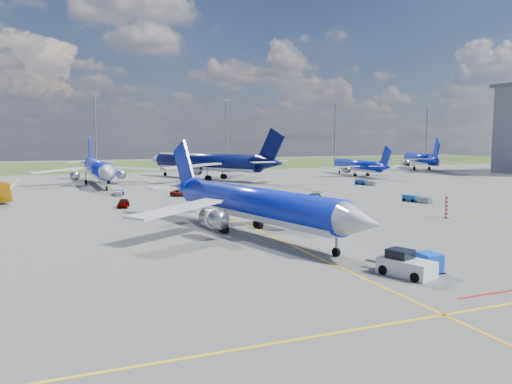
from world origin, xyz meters
name	(u,v)px	position (x,y,z in m)	size (l,w,h in m)	color
ground	(294,247)	(0.00, 0.00, 0.00)	(400.00, 400.00, 0.00)	#50504E
grass_strip	(117,166)	(0.00, 150.00, 0.00)	(400.00, 80.00, 0.01)	#2D4719
taxiway_lines	(212,209)	(0.17, 27.70, 0.01)	(60.25, 160.00, 0.02)	yellow
floodlight_masts	(164,131)	(10.00, 110.00, 12.56)	(202.20, 0.50, 22.70)	slate
warning_post	(447,207)	(26.00, 8.00, 1.50)	(0.50, 0.50, 3.00)	red
bg_jet_nnw	(99,185)	(-12.41, 72.40, 0.00)	(30.25, 39.70, 10.40)	#0D22BE
bg_jet_n	(207,179)	(14.45, 79.37, 0.00)	(35.53, 46.63, 12.21)	#070C3E
bg_jet_ne	(357,176)	(56.01, 74.36, 0.00)	(24.06, 31.58, 8.27)	#0D22BE
bg_jet_ene	(419,169)	(90.39, 90.08, 0.00)	(29.40, 38.59, 10.11)	#0D22BE
main_airliner	(254,234)	(-1.30, 7.23, 0.00)	(28.62, 37.56, 9.84)	#0D22BE
pushback_tug	(405,265)	(3.41, -12.11, 0.79)	(3.39, 5.82, 1.95)	silver
uld_container	(429,262)	(5.81, -11.99, 0.74)	(1.48, 1.85, 1.48)	blue
service_car_a	(123,203)	(-11.85, 34.01, 0.65)	(1.54, 3.84, 1.31)	#999999
service_car_b	(183,193)	(-0.20, 44.74, 0.62)	(2.05, 4.44, 1.23)	#999999
service_car_c	(314,198)	(17.78, 29.00, 0.72)	(2.03, 4.99, 1.45)	#999999
baggage_tug_w	(416,199)	(33.16, 22.65, 0.51)	(2.60, 5.06, 1.10)	#19649B
baggage_tug_c	(119,193)	(-10.54, 50.73, 0.48)	(1.99, 4.69, 1.02)	#184493
baggage_tug_e	(365,183)	(42.17, 50.43, 0.51)	(2.96, 4.95, 1.08)	navy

